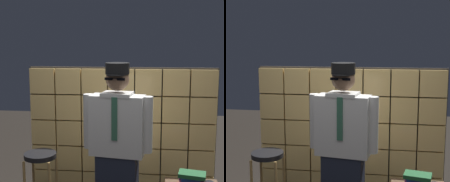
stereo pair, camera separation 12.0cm
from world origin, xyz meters
The scene contains 4 objects.
glass_block_wall centered at (0.00, 1.15, 0.81)m, with size 2.33×0.10×1.67m.
standing_person centered at (0.03, 0.31, 0.92)m, with size 0.71×0.33×1.76m.
bar_stool centered at (-0.80, 0.41, 0.59)m, with size 0.34×0.34×0.79m.
book_stack centered at (0.74, 0.16, 0.67)m, with size 0.29×0.23×0.18m.
Camera 2 is at (0.46, -2.84, 1.97)m, focal length 53.20 mm.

